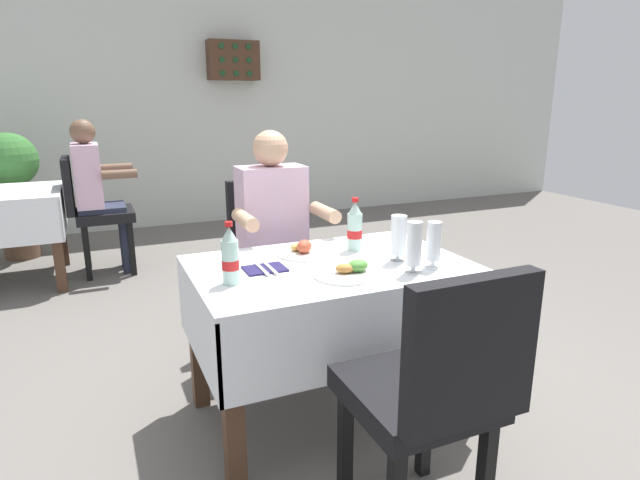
% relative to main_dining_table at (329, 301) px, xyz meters
% --- Properties ---
extents(ground_plane, '(11.00, 11.00, 0.00)m').
position_rel_main_dining_table_xyz_m(ground_plane, '(0.10, 0.08, -0.56)').
color(ground_plane, '#66605B').
extents(back_wall, '(11.00, 0.12, 3.14)m').
position_rel_main_dining_table_xyz_m(back_wall, '(0.10, 4.21, 1.01)').
color(back_wall, silver).
rests_on(back_wall, ground).
extents(main_dining_table, '(1.17, 0.76, 0.74)m').
position_rel_main_dining_table_xyz_m(main_dining_table, '(0.00, 0.00, 0.00)').
color(main_dining_table, white).
rests_on(main_dining_table, ground).
extents(chair_far_diner_seat, '(0.44, 0.50, 0.97)m').
position_rel_main_dining_table_xyz_m(chair_far_diner_seat, '(0.00, 0.77, -0.01)').
color(chair_far_diner_seat, black).
rests_on(chair_far_diner_seat, ground).
extents(chair_near_camera_side, '(0.44, 0.50, 0.97)m').
position_rel_main_dining_table_xyz_m(chair_near_camera_side, '(-0.00, -0.77, -0.01)').
color(chair_near_camera_side, black).
rests_on(chair_near_camera_side, ground).
extents(seated_diner_far, '(0.50, 0.46, 1.26)m').
position_rel_main_dining_table_xyz_m(seated_diner_far, '(-0.01, 0.67, 0.15)').
color(seated_diner_far, '#282D42').
rests_on(seated_diner_far, ground).
extents(plate_near_camera, '(0.25, 0.25, 0.06)m').
position_rel_main_dining_table_xyz_m(plate_near_camera, '(0.00, -0.17, 0.19)').
color(plate_near_camera, white).
rests_on(plate_near_camera, main_dining_table).
extents(plate_far_diner, '(0.24, 0.24, 0.07)m').
position_rel_main_dining_table_xyz_m(plate_far_diner, '(-0.05, 0.17, 0.19)').
color(plate_far_diner, white).
rests_on(plate_far_diner, main_dining_table).
extents(beer_glass_left, '(0.07, 0.07, 0.20)m').
position_rel_main_dining_table_xyz_m(beer_glass_left, '(0.37, -0.23, 0.28)').
color(beer_glass_left, white).
rests_on(beer_glass_left, main_dining_table).
extents(beer_glass_middle, '(0.07, 0.07, 0.22)m').
position_rel_main_dining_table_xyz_m(beer_glass_middle, '(0.26, -0.26, 0.28)').
color(beer_glass_middle, white).
rests_on(beer_glass_middle, main_dining_table).
extents(beer_glass_right, '(0.07, 0.07, 0.21)m').
position_rel_main_dining_table_xyz_m(beer_glass_right, '(0.28, -0.09, 0.29)').
color(beer_glass_right, white).
rests_on(beer_glass_right, main_dining_table).
extents(cola_bottle_primary, '(0.07, 0.07, 0.24)m').
position_rel_main_dining_table_xyz_m(cola_bottle_primary, '(-0.45, -0.08, 0.28)').
color(cola_bottle_primary, silver).
rests_on(cola_bottle_primary, main_dining_table).
extents(cola_bottle_secondary, '(0.07, 0.07, 0.25)m').
position_rel_main_dining_table_xyz_m(cola_bottle_secondary, '(0.19, 0.14, 0.28)').
color(cola_bottle_secondary, silver).
rests_on(cola_bottle_secondary, main_dining_table).
extents(napkin_cutlery_set, '(0.17, 0.19, 0.01)m').
position_rel_main_dining_table_xyz_m(napkin_cutlery_set, '(-0.28, 0.03, 0.18)').
color(napkin_cutlery_set, '#231E4C').
rests_on(napkin_cutlery_set, main_dining_table).
extents(background_chair_right, '(0.50, 0.44, 0.97)m').
position_rel_main_dining_table_xyz_m(background_chair_right, '(-0.91, 2.63, -0.01)').
color(background_chair_right, black).
rests_on(background_chair_right, ground).
extents(background_patron, '(0.46, 0.50, 1.26)m').
position_rel_main_dining_table_xyz_m(background_patron, '(-0.86, 2.63, 0.15)').
color(background_patron, '#282D42').
rests_on(background_patron, ground).
extents(potted_plant_corner, '(0.48, 0.48, 1.13)m').
position_rel_main_dining_table_xyz_m(potted_plant_corner, '(-1.54, 3.41, 0.18)').
color(potted_plant_corner, brown).
rests_on(potted_plant_corner, ground).
extents(wall_bottle_rack, '(0.56, 0.21, 0.42)m').
position_rel_main_dining_table_xyz_m(wall_bottle_rack, '(0.69, 4.05, 1.25)').
color(wall_bottle_rack, '#472D1E').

